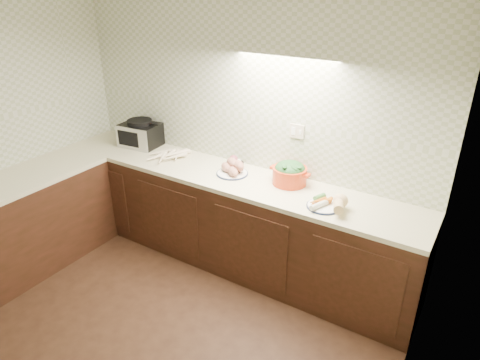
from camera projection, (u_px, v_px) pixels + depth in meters
The scene contains 8 objects.
room at pixel (73, 150), 2.39m from camera, with size 3.60×3.60×2.60m.
counter at pixel (109, 236), 3.75m from camera, with size 3.60×3.60×0.90m.
toaster_oven at pixel (140, 134), 4.44m from camera, with size 0.42×0.34×0.28m.
parsnip_pile at pixel (163, 153), 4.22m from camera, with size 0.34×0.37×0.08m.
sweet_potato_plate at pixel (233, 169), 3.83m from camera, with size 0.29×0.29×0.13m.
onion_bowl at pixel (235, 164), 3.94m from camera, with size 0.16×0.16×0.13m.
dutch_oven at pixel (290, 173), 3.63m from camera, with size 0.36×0.30×0.20m.
veg_plate at pixel (331, 203), 3.27m from camera, with size 0.33×0.31×0.12m.
Camera 1 is at (1.98, -1.39, 2.50)m, focal length 32.00 mm.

